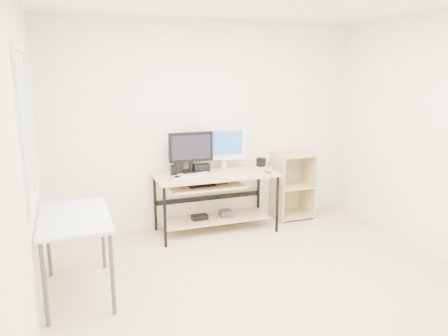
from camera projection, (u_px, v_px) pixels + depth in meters
name	position (u px, v px, depth m)	size (l,w,h in m)	color
room	(261.00, 153.00, 3.71)	(4.01, 4.01, 2.62)	beige
desk	(214.00, 190.00, 5.41)	(1.50, 0.65, 0.75)	#DAB68A
side_table	(75.00, 224.00, 3.86)	(0.60, 1.00, 0.75)	silver
shelf_unit	(291.00, 185.00, 5.96)	(0.50, 0.40, 0.90)	#CBB87F
black_monitor	(191.00, 150.00, 5.35)	(0.55, 0.23, 0.50)	black
white_imac	(225.00, 144.00, 5.55)	(0.53, 0.17, 0.56)	silver
keyboard	(192.00, 175.00, 5.23)	(0.47, 0.13, 0.02)	silver
mouse	(210.00, 173.00, 5.30)	(0.06, 0.10, 0.03)	#A8A8AC
center_speaker	(202.00, 168.00, 5.44)	(0.20, 0.09, 0.10)	black
speaker_left	(179.00, 165.00, 5.37)	(0.11, 0.11, 0.19)	black
speaker_right	(261.00, 162.00, 5.74)	(0.09, 0.09, 0.11)	black
audio_controller	(174.00, 171.00, 5.22)	(0.07, 0.04, 0.14)	black
volume_puck	(177.00, 177.00, 5.12)	(0.07, 0.07, 0.03)	black
smartphone	(268.00, 172.00, 5.44)	(0.06, 0.11, 0.01)	black
coaster	(268.00, 174.00, 5.32)	(0.09, 0.09, 0.01)	#A77A4B
drinking_glass	(269.00, 168.00, 5.31)	(0.07, 0.07, 0.15)	white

